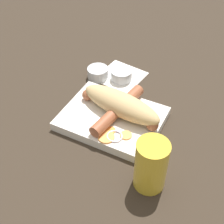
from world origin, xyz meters
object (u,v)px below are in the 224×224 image
object	(u,v)px
sausage	(118,110)
drink_glass	(151,165)
bread_roll	(121,104)
condiment_cup_near	(121,76)
food_tray	(112,119)
condiment_cup_far	(98,73)

from	to	relation	value
sausage	drink_glass	xyz separation A→B (m)	(0.13, -0.12, 0.02)
bread_roll	sausage	distance (m)	0.01
condiment_cup_near	drink_glass	bearing A→B (deg)	-55.12
food_tray	condiment_cup_near	size ratio (longest dim) A/B	3.98
bread_roll	condiment_cup_far	bearing A→B (deg)	136.54
condiment_cup_far	sausage	bearing A→B (deg)	-45.82
bread_roll	drink_glass	bearing A→B (deg)	-46.79
sausage	condiment_cup_near	world-z (taller)	sausage
condiment_cup_near	drink_glass	size ratio (longest dim) A/B	0.51
food_tray	condiment_cup_near	xyz separation A→B (m)	(-0.05, 0.15, 0.00)
food_tray	sausage	bearing A→B (deg)	44.42
sausage	food_tray	bearing A→B (deg)	-135.58
bread_roll	condiment_cup_near	xyz separation A→B (m)	(-0.06, 0.14, -0.03)
sausage	condiment_cup_near	distance (m)	0.16
bread_roll	sausage	size ratio (longest dim) A/B	1.02
sausage	drink_glass	bearing A→B (deg)	-44.53
condiment_cup_far	drink_glass	distance (m)	0.35
food_tray	condiment_cup_far	distance (m)	0.17
food_tray	condiment_cup_far	bearing A→B (deg)	129.49
food_tray	condiment_cup_far	xyz separation A→B (m)	(-0.11, 0.13, 0.00)
drink_glass	condiment_cup_far	bearing A→B (deg)	134.83
food_tray	condiment_cup_far	size ratio (longest dim) A/B	3.98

